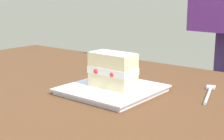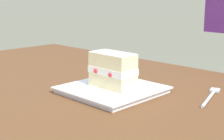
{
  "view_description": "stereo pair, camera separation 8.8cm",
  "coord_description": "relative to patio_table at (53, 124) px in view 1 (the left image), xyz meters",
  "views": [
    {
      "loc": [
        -0.67,
        0.58,
        1.03
      ],
      "look_at": [
        -0.13,
        -0.1,
        0.83
      ],
      "focal_mm": 53.66,
      "sensor_mm": 36.0,
      "label": 1
    },
    {
      "loc": [
        -0.74,
        0.52,
        1.03
      ],
      "look_at": [
        -0.13,
        -0.1,
        0.83
      ],
      "focal_mm": 53.66,
      "sensor_mm": 36.0,
      "label": 2
    }
  ],
  "objects": [
    {
      "name": "patio_table",
      "position": [
        0.0,
        0.0,
        0.0
      ],
      "size": [
        1.44,
        1.04,
        0.77
      ],
      "color": "brown",
      "rests_on": "ground"
    },
    {
      "name": "cake_slice",
      "position": [
        -0.14,
        -0.1,
        0.16
      ],
      "size": [
        0.13,
        0.07,
        0.09
      ],
      "color": "beige",
      "rests_on": "dessert_plate"
    },
    {
      "name": "dessert_plate",
      "position": [
        -0.13,
        -0.1,
        0.1
      ],
      "size": [
        0.23,
        0.23,
        0.02
      ],
      "color": "white",
      "rests_on": "patio_table"
    },
    {
      "name": "dessert_fork",
      "position": [
        -0.34,
        -0.25,
        0.1
      ],
      "size": [
        0.07,
        0.17,
        0.01
      ],
      "color": "silver",
      "rests_on": "patio_table"
    }
  ]
}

